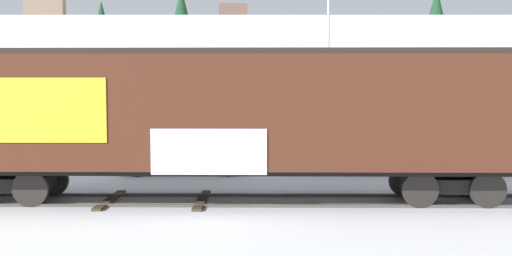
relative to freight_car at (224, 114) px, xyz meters
name	(u,v)px	position (x,y,z in m)	size (l,w,h in m)	color
ground_plane	(244,202)	(0.51, 0.00, -2.34)	(260.00, 260.00, 0.00)	silver
track	(208,200)	(-0.45, 0.01, -2.30)	(60.01, 3.10, 0.08)	#4C4742
freight_car	(224,114)	(0.00, 0.00, 0.00)	(18.03, 3.14, 4.06)	#472316
flagpole	(334,19)	(4.30, 10.13, 3.76)	(1.67, 0.41, 9.60)	silver
hillside	(253,69)	(0.47, 78.78, 4.18)	(150.37, 38.24, 17.71)	silver
parked_car_silver	(182,148)	(-1.80, 5.11, -1.45)	(4.60, 1.90, 1.77)	#B7BABF
parked_car_green	(335,149)	(3.76, 5.54, -1.53)	(4.62, 2.31, 1.63)	#1E5933
parked_car_red	(511,149)	(10.12, 5.37, -1.50)	(4.85, 2.29, 1.66)	#B21E1E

